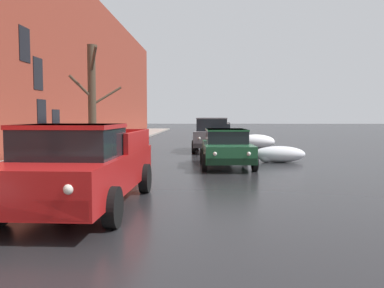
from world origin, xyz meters
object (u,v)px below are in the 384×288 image
at_px(suv_grey_parked_kerbside_mid, 212,133).
at_px(sedan_black_at_far_intersection, 216,127).
at_px(pickup_truck_red_approaching_near_lane, 82,166).
at_px(sedan_red_queued_behind_truck, 213,129).
at_px(sedan_green_parked_kerbside_close, 226,147).
at_px(bare_tree_mid_block, 92,99).
at_px(sedan_silver_parked_far_down_block, 220,132).

relative_size(suv_grey_parked_kerbside_mid, sedan_black_at_far_intersection, 1.02).
distance_m(pickup_truck_red_approaching_near_lane, suv_grey_parked_kerbside_mid, 13.97).
distance_m(suv_grey_parked_kerbside_mid, sedan_red_queued_behind_truck, 13.19).
height_order(pickup_truck_red_approaching_near_lane, sedan_green_parked_kerbside_close, pickup_truck_red_approaching_near_lane).
relative_size(pickup_truck_red_approaching_near_lane, sedan_black_at_far_intersection, 1.21).
xyz_separation_m(bare_tree_mid_block, sedan_silver_parked_far_down_block, (6.22, 10.31, -1.93)).
relative_size(bare_tree_mid_block, sedan_silver_parked_far_down_block, 1.16).
height_order(bare_tree_mid_block, sedan_silver_parked_far_down_block, bare_tree_mid_block).
bearing_deg(pickup_truck_red_approaching_near_lane, sedan_silver_parked_far_down_block, 80.13).
xyz_separation_m(pickup_truck_red_approaching_near_lane, sedan_black_at_far_intersection, (3.63, 34.68, -0.13)).
bearing_deg(sedan_green_parked_kerbside_close, suv_grey_parked_kerbside_mid, 93.71).
bearing_deg(sedan_black_at_far_intersection, sedan_silver_parked_far_down_block, -90.29).
height_order(bare_tree_mid_block, sedan_black_at_far_intersection, bare_tree_mid_block).
bearing_deg(pickup_truck_red_approaching_near_lane, sedan_black_at_far_intersection, 84.02).
bearing_deg(sedan_black_at_far_intersection, pickup_truck_red_approaching_near_lane, -95.98).
distance_m(suv_grey_parked_kerbside_mid, sedan_silver_parked_far_down_block, 6.84).
distance_m(pickup_truck_red_approaching_near_lane, sedan_silver_parked_far_down_block, 20.77).
distance_m(sedan_green_parked_kerbside_close, sedan_silver_parked_far_down_block, 13.48).
bearing_deg(sedan_red_queued_behind_truck, sedan_green_parked_kerbside_close, -89.56).
bearing_deg(bare_tree_mid_block, pickup_truck_red_approaching_near_lane, -75.32).
relative_size(sedan_green_parked_kerbside_close, sedan_silver_parked_far_down_block, 0.93).
xyz_separation_m(bare_tree_mid_block, sedan_black_at_far_intersection, (6.29, 24.52, -1.93)).
bearing_deg(suv_grey_parked_kerbside_mid, sedan_green_parked_kerbside_close, -86.29).
bearing_deg(sedan_black_at_far_intersection, sedan_red_queued_behind_truck, -93.28).
height_order(bare_tree_mid_block, pickup_truck_red_approaching_near_lane, bare_tree_mid_block).
bearing_deg(sedan_silver_parked_far_down_block, pickup_truck_red_approaching_near_lane, -99.87).
relative_size(sedan_silver_parked_far_down_block, sedan_red_queued_behind_truck, 1.11).
xyz_separation_m(sedan_red_queued_behind_truck, sedan_black_at_far_intersection, (0.45, 7.83, 0.00)).
bearing_deg(pickup_truck_red_approaching_near_lane, sedan_green_parked_kerbside_close, 64.48).
xyz_separation_m(bare_tree_mid_block, suv_grey_parked_kerbside_mid, (5.56, 3.51, -1.70)).
distance_m(bare_tree_mid_block, sedan_silver_parked_far_down_block, 12.20).
bearing_deg(sedan_green_parked_kerbside_close, sedan_silver_parked_far_down_block, 89.04).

